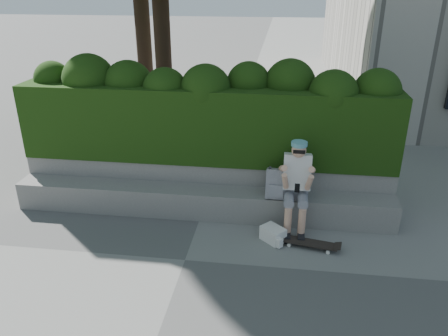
# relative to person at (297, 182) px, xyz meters

# --- Properties ---
(ground) EXTENTS (80.00, 80.00, 0.00)m
(ground) POSITION_rel_person_xyz_m (-1.46, -1.07, -0.75)
(ground) COLOR slate
(ground) RESTS_ON ground
(bench_ledge) EXTENTS (6.00, 0.45, 0.45)m
(bench_ledge) POSITION_rel_person_xyz_m (-1.46, 0.18, -0.53)
(bench_ledge) COLOR gray
(bench_ledge) RESTS_ON ground
(planter_wall) EXTENTS (6.00, 0.50, 0.75)m
(planter_wall) POSITION_rel_person_xyz_m (-1.46, 0.66, -0.38)
(planter_wall) COLOR gray
(planter_wall) RESTS_ON ground
(hedge) EXTENTS (6.00, 1.00, 1.20)m
(hedge) POSITION_rel_person_xyz_m (-1.46, 0.88, 0.60)
(hedge) COLOR black
(hedge) RESTS_ON planter_wall
(person) EXTENTS (0.40, 0.76, 1.38)m
(person) POSITION_rel_person_xyz_m (0.00, 0.00, 0.00)
(person) COLOR gray
(person) RESTS_ON ground
(skateboard) EXTENTS (0.80, 0.34, 0.08)m
(skateboard) POSITION_rel_person_xyz_m (0.21, -0.53, -0.68)
(skateboard) COLOR black
(skateboard) RESTS_ON ground
(backpack_plaid) EXTENTS (0.31, 0.18, 0.45)m
(backpack_plaid) POSITION_rel_person_xyz_m (-0.29, 0.08, -0.08)
(backpack_plaid) COLOR #9F9FA3
(backpack_plaid) RESTS_ON bench_ledge
(backpack_ground) EXTENTS (0.40, 0.40, 0.21)m
(backpack_ground) POSITION_rel_person_xyz_m (-0.30, -0.43, -0.65)
(backpack_ground) COLOR white
(backpack_ground) RESTS_ON ground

